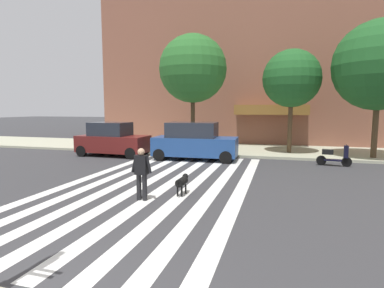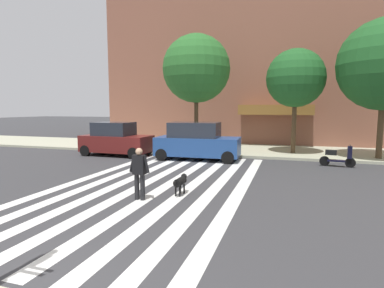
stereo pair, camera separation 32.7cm
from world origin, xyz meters
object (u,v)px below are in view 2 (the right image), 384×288
Objects in this scene: parked_scooter at (338,157)px; street_tree_nearest at (196,69)px; street_tree_middle at (296,78)px; dog_on_leash at (181,181)px; parked_car_behind_first at (197,142)px; pedestrian_dog_walker at (139,171)px; parked_car_near_curb at (116,140)px.

street_tree_nearest is at bearing 159.89° from parked_scooter.
street_tree_nearest is (-8.13, 2.98, 4.89)m from parked_scooter.
street_tree_middle reaches higher than dog_on_leash.
parked_car_behind_first reaches higher than parked_scooter.
parked_car_near_curb is at bearing 125.46° from pedestrian_dog_walker.
dog_on_leash is at bearing 42.69° from pedestrian_dog_walker.
pedestrian_dog_walker is 1.47m from dog_on_leash.
parked_car_behind_first is at bearing 93.49° from pedestrian_dog_walker.
dog_on_leash is (-5.70, -6.97, -0.04)m from parked_scooter.
pedestrian_dog_walker is (5.61, -7.87, -0.03)m from parked_car_near_curb.
parked_scooter is at bearing -57.95° from street_tree_middle.
parked_car_near_curb is 6.79m from street_tree_nearest.
pedestrian_dog_walker is at bearing -137.31° from dog_on_leash.
street_tree_nearest reaches higher than dog_on_leash.
parked_car_near_curb is at bearing -162.20° from street_tree_middle.
parked_car_near_curb is 9.61m from dog_on_leash.
street_tree_nearest reaches higher than parked_car_near_curb.
parked_car_near_curb is at bearing 179.96° from parked_car_behind_first.
parked_scooter is 10.39m from pedestrian_dog_walker.
parked_car_behind_first is 0.63× the size of street_tree_nearest.
parked_car_behind_first reaches higher than dog_on_leash.
street_tree_nearest reaches higher than street_tree_middle.
pedestrian_dog_walker is (-6.72, -7.91, 0.45)m from parked_scooter.
parked_scooter is 0.26× the size of street_tree_middle.
parked_car_near_curb reaches higher than dog_on_leash.
dog_on_leash is (6.63, -6.93, -0.52)m from parked_car_near_curb.
dog_on_leash is at bearing -129.27° from parked_scooter.
parked_car_behind_first is at bearing -147.32° from street_tree_middle.
parked_car_behind_first is at bearing -72.72° from street_tree_nearest.
parked_scooter is 1.00× the size of pedestrian_dog_walker.
street_tree_middle is at bearing 70.37° from dog_on_leash.
pedestrian_dog_walker is at bearing -54.54° from parked_car_near_curb.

